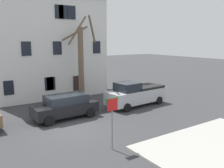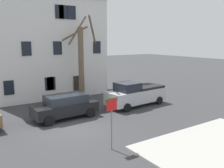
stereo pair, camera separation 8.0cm
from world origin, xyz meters
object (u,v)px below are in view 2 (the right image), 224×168
object	(u,v)px
building_main	(46,37)
street_sign_pole	(112,114)
car_black_wagon	(65,106)
pickup_truck_silver	(136,94)
tree_bare_mid	(81,60)

from	to	relation	value
building_main	street_sign_pole	size ratio (longest dim) A/B	4.24
car_black_wagon	pickup_truck_silver	size ratio (longest dim) A/B	0.83
pickup_truck_silver	building_main	bearing A→B (deg)	118.09
car_black_wagon	pickup_truck_silver	distance (m)	6.32
building_main	pickup_truck_silver	bearing A→B (deg)	-61.91
tree_bare_mid	street_sign_pole	bearing A→B (deg)	-108.15
tree_bare_mid	car_black_wagon	bearing A→B (deg)	-130.57
tree_bare_mid	car_black_wagon	size ratio (longest dim) A/B	1.65
street_sign_pole	tree_bare_mid	bearing A→B (deg)	71.85
building_main	street_sign_pole	distance (m)	15.29
building_main	tree_bare_mid	xyz separation A→B (m)	(1.48, -4.88, -2.12)
tree_bare_mid	building_main	bearing A→B (deg)	106.86
pickup_truck_silver	street_sign_pole	bearing A→B (deg)	-136.86
building_main	car_black_wagon	bearing A→B (deg)	-101.07
car_black_wagon	building_main	bearing A→B (deg)	78.93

